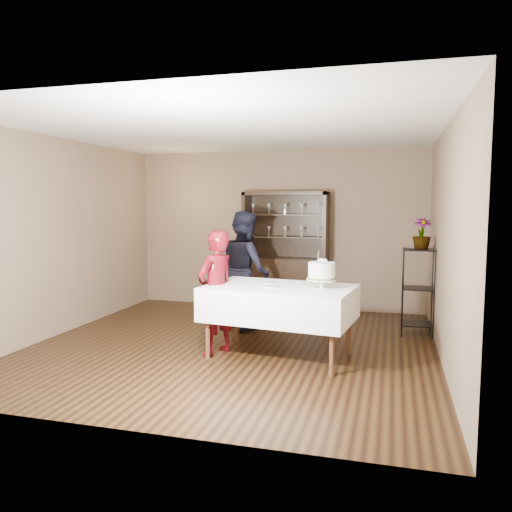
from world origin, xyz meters
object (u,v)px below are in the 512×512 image
object	(u,v)px
woman	(216,292)
potted_plant	(422,234)
cake_table	(279,303)
man	(245,269)
plant_etagere	(418,288)
cake	(322,272)
china_hutch	(286,272)

from	to	relation	value
woman	potted_plant	size ratio (longest dim) A/B	3.53
cake_table	woman	world-z (taller)	woman
cake_table	man	world-z (taller)	man
plant_etagere	woman	distance (m)	2.84
plant_etagere	cake_table	xyz separation A→B (m)	(-1.61, -1.50, -0.00)
man	cake	world-z (taller)	man
cake_table	man	xyz separation A→B (m)	(-0.79, 1.27, 0.21)
plant_etagere	cake_table	world-z (taller)	plant_etagere
cake_table	potted_plant	world-z (taller)	potted_plant
potted_plant	cake	bearing A→B (deg)	-127.03
china_hutch	man	size ratio (longest dim) A/B	1.17
cake_table	potted_plant	distance (m)	2.34
china_hutch	plant_etagere	bearing A→B (deg)	-26.83
plant_etagere	potted_plant	world-z (taller)	potted_plant
china_hutch	plant_etagere	xyz separation A→B (m)	(2.08, -1.05, -0.01)
china_hutch	cake	size ratio (longest dim) A/B	4.26
plant_etagere	cake_table	bearing A→B (deg)	-137.04
plant_etagere	potted_plant	distance (m)	0.75
china_hutch	man	distance (m)	1.34
cake_table	potted_plant	xyz separation A→B (m)	(1.64, 1.49, 0.75)
cake_table	potted_plant	bearing A→B (deg)	42.35
cake	cake_table	bearing A→B (deg)	177.27
plant_etagere	man	distance (m)	2.42
woman	potted_plant	world-z (taller)	potted_plant
cake_table	woman	size ratio (longest dim) A/B	1.20
woman	potted_plant	bearing A→B (deg)	147.96
cake	potted_plant	distance (m)	1.93
cake_table	man	distance (m)	1.51
cake_table	man	size ratio (longest dim) A/B	1.06
china_hutch	woman	bearing A→B (deg)	-96.40
china_hutch	plant_etagere	world-z (taller)	china_hutch
china_hutch	woman	size ratio (longest dim) A/B	1.33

